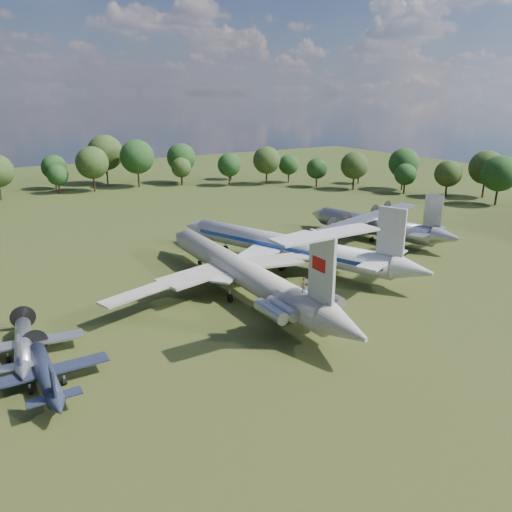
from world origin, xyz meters
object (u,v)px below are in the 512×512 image
il62_airliner (242,276)px  an12_transport (374,228)px  tu104_jet (286,250)px  person_on_il62 (303,285)px  small_prop_west (46,377)px  small_prop_northwest (24,348)px

il62_airliner → an12_transport: bearing=16.5°
tu104_jet → an12_transport: (22.67, 3.50, -0.26)m
tu104_jet → person_on_il62: (-12.21, -20.71, 3.43)m
il62_airliner → person_on_il62: size_ratio=28.05×
il62_airliner → person_on_il62: (-0.03, -13.97, 3.40)m
small_prop_west → person_on_il62: 27.85m
tu104_jet → person_on_il62: 24.28m
il62_airliner → person_on_il62: 14.38m
an12_transport → il62_airliner: bearing=-178.5°
tu104_jet → an12_transport: bearing=-13.0°
il62_airliner → an12_transport: 36.33m
small_prop_northwest → an12_transport: bearing=19.8°
an12_transport → tu104_jet: bearing=173.9°
tu104_jet → il62_airliner: bearing=-172.9°
il62_airliner → small_prop_west: bearing=-158.5°
an12_transport → person_on_il62: person_on_il62 is taller
small_prop_northwest → person_on_il62: 30.44m
small_prop_west → an12_transport: bearing=19.4°
person_on_il62 → small_prop_west: bearing=-31.2°
an12_transport → small_prop_west: (-62.13, -20.93, -1.03)m
tu104_jet → small_prop_northwest: (-40.44, -10.32, -1.27)m
tu104_jet → an12_transport: tu104_jet is taller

